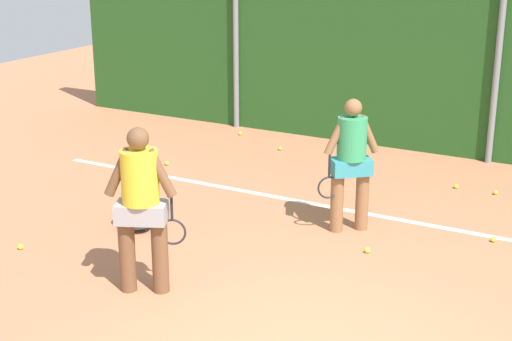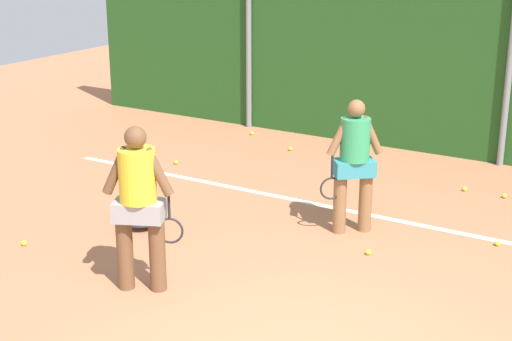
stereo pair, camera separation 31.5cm
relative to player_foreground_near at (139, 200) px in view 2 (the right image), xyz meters
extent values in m
plane|color=#B2704C|center=(2.09, 1.50, -0.98)|extent=(27.29, 27.29, 0.00)
cube|color=#23511E|center=(2.09, 6.40, 0.51)|extent=(16.02, 0.25, 2.97)
cylinder|color=gray|center=(-2.53, 6.23, 0.60)|extent=(0.10, 0.10, 3.15)
cylinder|color=gray|center=(2.09, 6.23, 0.60)|extent=(0.10, 0.10, 3.15)
cube|color=white|center=(2.09, 3.17, -0.97)|extent=(11.71, 0.10, 0.01)
cylinder|color=brown|center=(-0.16, -0.07, -0.59)|extent=(0.17, 0.17, 0.76)
cylinder|color=brown|center=(0.15, 0.07, -0.59)|extent=(0.17, 0.17, 0.76)
cube|color=#99999E|center=(0.00, 0.00, -0.11)|extent=(0.59, 0.48, 0.20)
cylinder|color=yellow|center=(0.00, 0.00, 0.26)|extent=(0.37, 0.37, 0.54)
sphere|color=brown|center=(0.00, 0.00, 0.66)|extent=(0.22, 0.22, 0.22)
cylinder|color=brown|center=(-0.20, -0.09, 0.30)|extent=(0.29, 0.19, 0.52)
cylinder|color=brown|center=(0.19, 0.09, 0.30)|extent=(0.29, 0.19, 0.52)
cylinder|color=black|center=(0.25, 0.17, -0.06)|extent=(0.03, 0.03, 0.28)
torus|color=#26262B|center=(0.25, 0.17, -0.33)|extent=(0.27, 0.14, 0.28)
cylinder|color=#8C603D|center=(1.34, 2.65, -0.61)|extent=(0.16, 0.16, 0.73)
cylinder|color=#8C603D|center=(1.09, 2.44, -0.61)|extent=(0.16, 0.16, 0.73)
cube|color=teal|center=(1.21, 2.54, -0.15)|extent=(0.55, 0.53, 0.19)
cylinder|color=#339E60|center=(1.21, 2.54, 0.20)|extent=(0.35, 0.35, 0.52)
sphere|color=#8C603D|center=(1.21, 2.54, 0.57)|extent=(0.21, 0.21, 0.21)
cylinder|color=#8C603D|center=(1.37, 2.68, 0.24)|extent=(0.25, 0.23, 0.50)
cylinder|color=#8C603D|center=(1.06, 2.41, 0.24)|extent=(0.25, 0.23, 0.50)
cylinder|color=black|center=(1.03, 2.32, -0.11)|extent=(0.03, 0.03, 0.28)
torus|color=#26262B|center=(1.03, 2.32, -0.38)|extent=(0.23, 0.20, 0.28)
cylinder|color=#2D2D33|center=(-1.06, 1.27, -0.69)|extent=(0.36, 0.36, 0.42)
cylinder|color=#2D2D33|center=(-0.94, 1.27, -0.94)|extent=(0.02, 0.02, 0.08)
cylinder|color=#2D2D33|center=(-1.19, 1.27, -0.94)|extent=(0.02, 0.02, 0.08)
cylinder|color=#2D2D33|center=(-1.06, 1.40, -0.94)|extent=(0.02, 0.02, 0.08)
sphere|color=#CCDB33|center=(-1.02, 1.30, -0.50)|extent=(0.07, 0.07, 0.07)
sphere|color=#CCDB33|center=(-1.11, 1.25, -0.50)|extent=(0.07, 0.07, 0.07)
sphere|color=#CCDB33|center=(-2.18, 5.75, -0.94)|extent=(0.07, 0.07, 0.07)
sphere|color=#CCDB33|center=(1.98, 4.73, -0.94)|extent=(0.07, 0.07, 0.07)
sphere|color=#CCDB33|center=(-1.90, 0.14, -0.94)|extent=(0.07, 0.07, 0.07)
sphere|color=#CCDB33|center=(2.88, 3.02, -0.94)|extent=(0.07, 0.07, 0.07)
sphere|color=#CCDB33|center=(2.53, 4.73, -0.94)|extent=(0.07, 0.07, 0.07)
sphere|color=#CCDB33|center=(-1.11, 5.24, -0.94)|extent=(0.07, 0.07, 0.07)
sphere|color=#CCDB33|center=(-2.29, 3.64, -0.94)|extent=(0.07, 0.07, 0.07)
sphere|color=#CCDB33|center=(1.67, 1.99, -0.94)|extent=(0.07, 0.07, 0.07)
camera|label=1|loc=(4.45, -5.72, 2.65)|focal=53.77mm
camera|label=2|loc=(4.72, -5.56, 2.65)|focal=53.77mm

